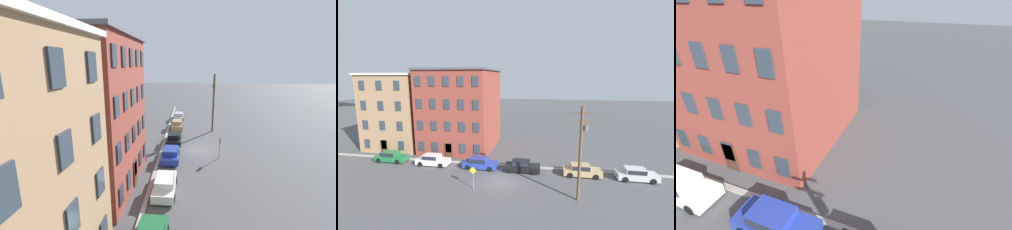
{
  "view_description": "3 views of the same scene",
  "coord_description": "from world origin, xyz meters",
  "views": [
    {
      "loc": [
        -27.22,
        1.36,
        10.75
      ],
      "look_at": [
        -1.12,
        3.68,
        4.71
      ],
      "focal_mm": 24.0,
      "sensor_mm": 36.0,
      "label": 1
    },
    {
      "loc": [
        4.82,
        -23.68,
        11.73
      ],
      "look_at": [
        -0.22,
        4.71,
        6.91
      ],
      "focal_mm": 24.0,
      "sensor_mm": 36.0,
      "label": 2
    },
    {
      "loc": [
        2.53,
        -2.41,
        10.99
      ],
      "look_at": [
        -0.15,
        4.51,
        6.89
      ],
      "focal_mm": 24.0,
      "sensor_mm": 36.0,
      "label": 3
    }
  ],
  "objects": [
    {
      "name": "car_black",
      "position": [
        2.09,
        3.13,
        0.75
      ],
      "size": [
        4.4,
        1.92,
        1.43
      ],
      "color": "black",
      "rests_on": "ground_plane"
    },
    {
      "name": "car_tan",
      "position": [
        9.31,
        3.1,
        0.75
      ],
      "size": [
        4.4,
        1.92,
        1.43
      ],
      "color": "tan",
      "rests_on": "ground_plane"
    },
    {
      "name": "kerb_strip",
      "position": [
        0.0,
        4.5,
        0.08
      ],
      "size": [
        56.0,
        0.36,
        0.16
      ],
      "primitive_type": "cube",
      "color": "#9E998E",
      "rests_on": "ground_plane"
    },
    {
      "name": "caution_sign",
      "position": [
        -2.48,
        -2.4,
        1.7
      ],
      "size": [
        0.9,
        0.08,
        2.57
      ],
      "color": "slate",
      "rests_on": "ground_plane"
    },
    {
      "name": "car_silver",
      "position": [
        15.35,
        3.01,
        0.75
      ],
      "size": [
        4.4,
        1.92,
        1.43
      ],
      "color": "#B7B7BC",
      "rests_on": "ground_plane"
    },
    {
      "name": "ground_plane",
      "position": [
        0.0,
        0.0,
        0.0
      ],
      "size": [
        200.0,
        200.0,
        0.0
      ],
      "primitive_type": "plane",
      "color": "#4C4C4F"
    },
    {
      "name": "utility_pole",
      "position": [
        8.19,
        -2.68,
        5.16
      ],
      "size": [
        2.4,
        0.44,
        9.19
      ],
      "color": "brown",
      "rests_on": "ground_plane"
    },
    {
      "name": "apartment_midblock",
      "position": [
        -8.99,
        11.77,
        6.57
      ],
      "size": [
        11.22,
        12.05,
        13.12
      ],
      "color": "brown",
      "rests_on": "ground_plane"
    },
    {
      "name": "car_white",
      "position": [
        -10.06,
        3.17,
        0.75
      ],
      "size": [
        4.4,
        1.92,
        1.43
      ],
      "color": "silver",
      "rests_on": "ground_plane"
    },
    {
      "name": "car_blue",
      "position": [
        -3.41,
        3.19,
        0.75
      ],
      "size": [
        4.4,
        1.92,
        1.43
      ],
      "color": "#233899",
      "rests_on": "ground_plane"
    }
  ]
}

